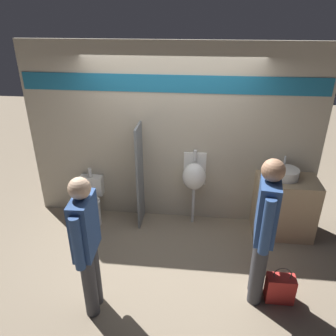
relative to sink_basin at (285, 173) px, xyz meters
The scene contains 11 objects.
ground_plane 1.94m from the sink_basin, 168.01° to the right, with size 16.00×16.00×0.00m, color gray.
display_wall 1.71m from the sink_basin, behind, with size 4.33×0.07×2.70m.
sink_counter 0.52m from the sink_basin, 48.22° to the right, with size 0.84×0.55×0.90m.
sink_basin is the anchor object (origin of this frame).
cell_phone 0.27m from the sink_basin, 140.52° to the right, with size 0.07×0.14×0.01m.
divider_near_counter 2.10m from the sink_basin, behind, with size 0.03×0.43×1.60m.
urinal_near_counter 1.29m from the sink_basin, behind, with size 0.35×0.30×1.19m.
toilet 2.98m from the sink_basin, behind, with size 0.40×0.57×0.84m.
person_in_vest 2.88m from the sink_basin, 143.47° to the right, with size 0.22×0.58×1.65m.
person_with_lanyard 1.43m from the sink_basin, 110.11° to the right, with size 0.26×0.61×1.77m.
shopping_bag 1.61m from the sink_basin, 99.10° to the right, with size 0.32×0.17×0.47m.
Camera 1 is at (0.45, -3.92, 3.05)m, focal length 35.00 mm.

